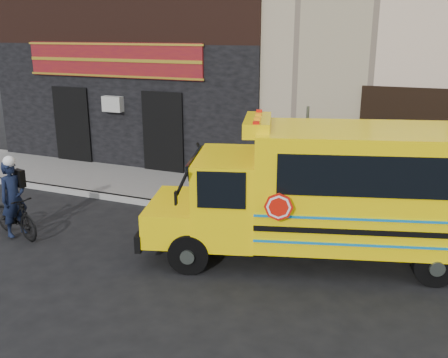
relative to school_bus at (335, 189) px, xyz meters
name	(u,v)px	position (x,y,z in m)	size (l,w,h in m)	color
ground	(172,257)	(-3.09, -1.23, -1.51)	(120.00, 120.00, 0.00)	black
curb	(221,213)	(-3.09, 1.37, -1.43)	(40.00, 0.20, 0.15)	gray
sidewalk	(242,196)	(-3.09, 2.87, -1.43)	(40.00, 3.00, 0.15)	#65625E
school_bus	(335,189)	(0.00, 0.00, 0.00)	(7.22, 4.02, 2.92)	black
sign_pole	(305,164)	(-0.95, 1.30, 0.12)	(0.12, 0.24, 2.94)	#475049
bicycle	(15,215)	(-6.90, -1.64, -1.00)	(0.48, 1.68, 1.01)	black
cyclist	(14,200)	(-6.88, -1.65, -0.63)	(0.64, 0.42, 1.75)	black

